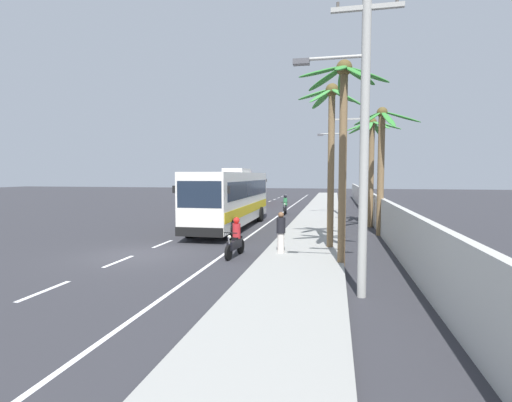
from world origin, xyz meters
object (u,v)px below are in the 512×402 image
(palm_fourth, at_px, (331,133))
(palm_nearest, at_px, (381,150))
(motorcycle_trailing, at_px, (235,241))
(pedestrian_near_kerb, at_px, (281,231))
(motorcycle_beside_bus, at_px, (285,206))
(palm_third, at_px, (344,115))
(utility_pole_mid, at_px, (344,155))
(palm_second, at_px, (371,152))
(coach_bus_far_lane, at_px, (246,187))
(coach_bus_foreground, at_px, (231,197))
(utility_pole_nearest, at_px, (362,123))

(palm_fourth, bearing_deg, palm_nearest, 60.82)
(motorcycle_trailing, height_order, pedestrian_near_kerb, pedestrian_near_kerb)
(motorcycle_beside_bus, xyz_separation_m, motorcycle_trailing, (0.18, -16.82, -0.01))
(palm_third, relative_size, palm_fourth, 1.02)
(utility_pole_mid, distance_m, palm_second, 4.45)
(pedestrian_near_kerb, relative_size, palm_third, 0.23)
(pedestrian_near_kerb, bearing_deg, motorcycle_trailing, -55.14)
(coach_bus_far_lane, xyz_separation_m, motorcycle_trailing, (6.13, -27.58, -1.30))
(coach_bus_foreground, bearing_deg, pedestrian_near_kerb, -61.11)
(motorcycle_trailing, height_order, utility_pole_nearest, utility_pole_nearest)
(motorcycle_beside_bus, height_order, palm_second, palm_second)
(coach_bus_foreground, relative_size, utility_pole_mid, 1.32)
(coach_bus_foreground, distance_m, pedestrian_near_kerb, 8.75)
(coach_bus_foreground, distance_m, utility_pole_nearest, 14.42)
(palm_nearest, bearing_deg, coach_bus_far_lane, 120.91)
(motorcycle_beside_bus, xyz_separation_m, utility_pole_nearest, (4.76, -21.04, 4.00))
(coach_bus_far_lane, relative_size, palm_nearest, 1.74)
(coach_bus_foreground, xyz_separation_m, utility_pole_mid, (6.95, 6.19, 2.80))
(motorcycle_beside_bus, relative_size, palm_second, 0.29)
(palm_second, bearing_deg, coach_bus_foreground, -166.59)
(palm_nearest, distance_m, palm_second, 3.31)
(palm_nearest, distance_m, palm_fourth, 5.34)
(utility_pole_nearest, distance_m, palm_nearest, 11.17)
(utility_pole_nearest, bearing_deg, pedestrian_near_kerb, 120.86)
(coach_bus_foreground, bearing_deg, motorcycle_beside_bus, 75.62)
(motorcycle_beside_bus, xyz_separation_m, pedestrian_near_kerb, (1.96, -16.35, 0.35))
(pedestrian_near_kerb, height_order, utility_pole_mid, utility_pole_mid)
(utility_pole_mid, xyz_separation_m, palm_nearest, (1.77, -7.46, -0.13))
(palm_second, bearing_deg, palm_nearest, -86.23)
(utility_pole_nearest, height_order, palm_nearest, utility_pole_nearest)
(coach_bus_far_lane, bearing_deg, palm_second, -55.03)
(utility_pole_nearest, bearing_deg, motorcycle_beside_bus, 102.76)
(palm_second, xyz_separation_m, palm_fourth, (-2.38, -7.94, 0.38))
(coach_bus_foreground, relative_size, pedestrian_near_kerb, 7.04)
(motorcycle_trailing, xyz_separation_m, utility_pole_mid, (4.54, 14.28, 4.09))
(palm_third, height_order, palm_fourth, palm_third)
(motorcycle_trailing, bearing_deg, motorcycle_beside_bus, 90.60)
(motorcycle_beside_bus, height_order, palm_third, palm_third)
(coach_bus_far_lane, distance_m, palm_fourth, 27.43)
(palm_second, bearing_deg, pedestrian_near_kerb, -114.03)
(coach_bus_far_lane, bearing_deg, motorcycle_beside_bus, -61.06)
(coach_bus_foreground, height_order, pedestrian_near_kerb, coach_bus_foreground)
(pedestrian_near_kerb, distance_m, palm_fourth, 4.85)
(coach_bus_foreground, xyz_separation_m, pedestrian_near_kerb, (4.20, -7.62, -0.92))
(motorcycle_beside_bus, distance_m, palm_nearest, 12.56)
(motorcycle_trailing, bearing_deg, utility_pole_mid, 72.38)
(motorcycle_trailing, relative_size, palm_fourth, 0.27)
(pedestrian_near_kerb, relative_size, utility_pole_nearest, 0.19)
(pedestrian_near_kerb, bearing_deg, utility_pole_mid, -170.94)
(motorcycle_trailing, relative_size, palm_third, 0.27)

